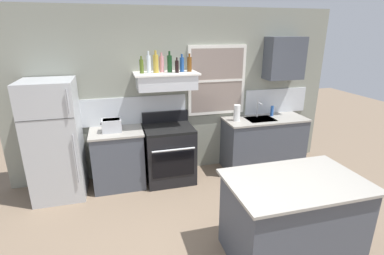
{
  "coord_description": "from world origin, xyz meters",
  "views": [
    {
      "loc": [
        -1.02,
        -2.37,
        2.34
      ],
      "look_at": [
        -0.05,
        1.2,
        1.1
      ],
      "focal_mm": 27.04,
      "sensor_mm": 36.0,
      "label": 1
    }
  ],
  "objects_px": {
    "toaster": "(112,125)",
    "bottle_rose_pink": "(162,64)",
    "kitchen_island": "(292,218)",
    "bottle_clear_tall": "(149,64)",
    "bottle_balsamic_dark": "(177,66)",
    "refrigerator": "(55,141)",
    "bottle_dark_green_wine": "(170,64)",
    "bottle_champagne_gold_foil": "(156,63)",
    "bottle_olive_oil_square": "(142,66)",
    "bottle_blue_liqueur": "(182,64)",
    "dish_soap_bottle": "(272,111)",
    "stove_range": "(169,153)",
    "bottle_amber_wine": "(189,64)",
    "paper_towel_roll": "(237,113)"
  },
  "relations": [
    {
      "from": "bottle_amber_wine",
      "to": "dish_soap_bottle",
      "type": "distance_m",
      "value": 1.74
    },
    {
      "from": "bottle_clear_tall",
      "to": "bottle_amber_wine",
      "type": "bearing_deg",
      "value": 1.48
    },
    {
      "from": "bottle_clear_tall",
      "to": "bottle_balsamic_dark",
      "type": "relative_size",
      "value": 1.44
    },
    {
      "from": "bottle_clear_tall",
      "to": "bottle_champagne_gold_foil",
      "type": "bearing_deg",
      "value": 9.04
    },
    {
      "from": "stove_range",
      "to": "bottle_champagne_gold_foil",
      "type": "distance_m",
      "value": 1.43
    },
    {
      "from": "bottle_clear_tall",
      "to": "bottle_rose_pink",
      "type": "relative_size",
      "value": 1.1
    },
    {
      "from": "stove_range",
      "to": "bottle_balsamic_dark",
      "type": "xyz_separation_m",
      "value": [
        0.16,
        0.04,
        1.37
      ]
    },
    {
      "from": "paper_towel_roll",
      "to": "refrigerator",
      "type": "bearing_deg",
      "value": -178.77
    },
    {
      "from": "bottle_champagne_gold_foil",
      "to": "bottle_amber_wine",
      "type": "distance_m",
      "value": 0.51
    },
    {
      "from": "bottle_olive_oil_square",
      "to": "bottle_champagne_gold_foil",
      "type": "distance_m",
      "value": 0.21
    },
    {
      "from": "bottle_champagne_gold_foil",
      "to": "bottle_blue_liqueur",
      "type": "distance_m",
      "value": 0.39
    },
    {
      "from": "bottle_champagne_gold_foil",
      "to": "bottle_clear_tall",
      "type": "bearing_deg",
      "value": -170.96
    },
    {
      "from": "bottle_dark_green_wine",
      "to": "paper_towel_roll",
      "type": "height_order",
      "value": "bottle_dark_green_wine"
    },
    {
      "from": "bottle_clear_tall",
      "to": "bottle_rose_pink",
      "type": "bearing_deg",
      "value": 13.77
    },
    {
      "from": "bottle_rose_pink",
      "to": "bottle_amber_wine",
      "type": "bearing_deg",
      "value": -4.49
    },
    {
      "from": "bottle_champagne_gold_foil",
      "to": "bottle_olive_oil_square",
      "type": "bearing_deg",
      "value": -178.95
    },
    {
      "from": "paper_towel_roll",
      "to": "bottle_dark_green_wine",
      "type": "bearing_deg",
      "value": 176.64
    },
    {
      "from": "bottle_balsamic_dark",
      "to": "dish_soap_bottle",
      "type": "xyz_separation_m",
      "value": [
        1.72,
        0.1,
        -0.84
      ]
    },
    {
      "from": "stove_range",
      "to": "bottle_clear_tall",
      "type": "distance_m",
      "value": 1.44
    },
    {
      "from": "refrigerator",
      "to": "bottle_blue_liqueur",
      "type": "distance_m",
      "value": 2.15
    },
    {
      "from": "stove_range",
      "to": "bottle_dark_green_wine",
      "type": "relative_size",
      "value": 3.5
    },
    {
      "from": "bottle_blue_liqueur",
      "to": "dish_soap_bottle",
      "type": "height_order",
      "value": "bottle_blue_liqueur"
    },
    {
      "from": "refrigerator",
      "to": "bottle_dark_green_wine",
      "type": "height_order",
      "value": "bottle_dark_green_wine"
    },
    {
      "from": "kitchen_island",
      "to": "toaster",
      "type": "bearing_deg",
      "value": 131.35
    },
    {
      "from": "bottle_rose_pink",
      "to": "bottle_dark_green_wine",
      "type": "relative_size",
      "value": 0.93
    },
    {
      "from": "bottle_balsamic_dark",
      "to": "bottle_blue_liqueur",
      "type": "bearing_deg",
      "value": 36.48
    },
    {
      "from": "bottle_olive_oil_square",
      "to": "kitchen_island",
      "type": "relative_size",
      "value": 0.18
    },
    {
      "from": "bottle_olive_oil_square",
      "to": "dish_soap_bottle",
      "type": "height_order",
      "value": "bottle_olive_oil_square"
    },
    {
      "from": "bottle_champagne_gold_foil",
      "to": "bottle_dark_green_wine",
      "type": "bearing_deg",
      "value": -1.89
    },
    {
      "from": "bottle_amber_wine",
      "to": "paper_towel_roll",
      "type": "distance_m",
      "value": 1.14
    },
    {
      "from": "bottle_balsamic_dark",
      "to": "dish_soap_bottle",
      "type": "distance_m",
      "value": 1.92
    },
    {
      "from": "refrigerator",
      "to": "bottle_dark_green_wine",
      "type": "bearing_deg",
      "value": 4.19
    },
    {
      "from": "bottle_clear_tall",
      "to": "paper_towel_roll",
      "type": "relative_size",
      "value": 1.19
    },
    {
      "from": "bottle_rose_pink",
      "to": "toaster",
      "type": "bearing_deg",
      "value": -171.17
    },
    {
      "from": "bottle_balsamic_dark",
      "to": "bottle_amber_wine",
      "type": "relative_size",
      "value": 0.82
    },
    {
      "from": "bottle_olive_oil_square",
      "to": "bottle_clear_tall",
      "type": "relative_size",
      "value": 0.78
    },
    {
      "from": "bottle_balsamic_dark",
      "to": "bottle_blue_liqueur",
      "type": "relative_size",
      "value": 0.84
    },
    {
      "from": "bottle_clear_tall",
      "to": "bottle_blue_liqueur",
      "type": "xyz_separation_m",
      "value": [
        0.5,
        0.01,
        -0.02
      ]
    },
    {
      "from": "bottle_dark_green_wine",
      "to": "bottle_balsamic_dark",
      "type": "relative_size",
      "value": 1.4
    },
    {
      "from": "stove_range",
      "to": "bottle_clear_tall",
      "type": "xyz_separation_m",
      "value": [
        -0.25,
        0.09,
        1.42
      ]
    },
    {
      "from": "refrigerator",
      "to": "toaster",
      "type": "xyz_separation_m",
      "value": [
        0.8,
        0.04,
        0.15
      ]
    },
    {
      "from": "bottle_champagne_gold_foil",
      "to": "paper_towel_roll",
      "type": "distance_m",
      "value": 1.56
    },
    {
      "from": "toaster",
      "to": "bottle_rose_pink",
      "type": "xyz_separation_m",
      "value": [
        0.8,
        0.12,
        0.86
      ]
    },
    {
      "from": "bottle_dark_green_wine",
      "to": "paper_towel_roll",
      "type": "bearing_deg",
      "value": -3.36
    },
    {
      "from": "bottle_blue_liqueur",
      "to": "paper_towel_roll",
      "type": "height_order",
      "value": "bottle_blue_liqueur"
    },
    {
      "from": "refrigerator",
      "to": "toaster",
      "type": "relative_size",
      "value": 5.79
    },
    {
      "from": "toaster",
      "to": "bottle_clear_tall",
      "type": "height_order",
      "value": "bottle_clear_tall"
    },
    {
      "from": "bottle_amber_wine",
      "to": "bottle_clear_tall",
      "type": "bearing_deg",
      "value": -178.52
    },
    {
      "from": "bottle_balsamic_dark",
      "to": "bottle_amber_wine",
      "type": "xyz_separation_m",
      "value": [
        0.21,
        0.07,
        0.02
      ]
    },
    {
      "from": "toaster",
      "to": "bottle_olive_oil_square",
      "type": "xyz_separation_m",
      "value": [
        0.5,
        0.09,
        0.84
      ]
    }
  ]
}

